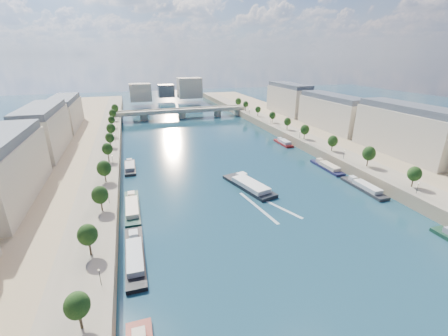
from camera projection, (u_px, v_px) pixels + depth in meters
ground at (229, 170)px, 143.66m from camera, size 700.00×700.00×0.00m
quay_left at (63, 183)px, 122.63m from camera, size 44.00×520.00×5.00m
quay_right at (355, 151)px, 162.91m from camera, size 44.00×520.00×5.00m
pave_left at (101, 173)px, 125.92m from camera, size 14.00×520.00×0.10m
pave_right at (332, 149)px, 157.81m from camera, size 14.00×520.00×0.10m
trees_left at (105, 159)px, 126.33m from camera, size 4.80×268.80×8.26m
trees_right at (319, 135)px, 164.23m from camera, size 4.80×268.80×8.26m
lamps_left at (111, 174)px, 117.29m from camera, size 0.36×200.36×4.28m
lamps_right at (320, 142)px, 160.03m from camera, size 0.36×200.36×4.28m
buildings_left at (27, 145)px, 124.73m from camera, size 16.00×226.00×23.20m
buildings_right at (363, 120)px, 172.28m from camera, size 16.00×226.00×23.20m
skyline at (170, 90)px, 335.07m from camera, size 79.00×42.00×22.00m
bridge at (182, 112)px, 258.01m from camera, size 112.00×12.00×8.15m
tour_barge at (249, 185)px, 123.74m from camera, size 14.89×28.94×3.79m
wake at (266, 206)px, 109.31m from camera, size 14.24×25.91×0.04m
moored_barges_left at (135, 258)px, 80.11m from camera, size 5.00×157.53×3.60m
moored_barges_right at (384, 199)px, 112.85m from camera, size 5.00×167.59×3.60m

